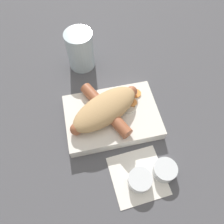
# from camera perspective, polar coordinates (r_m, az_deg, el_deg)

# --- Properties ---
(ground_plane) EXTENTS (3.00, 3.00, 0.00)m
(ground_plane) POSITION_cam_1_polar(r_m,az_deg,el_deg) (0.59, 0.00, -1.99)
(ground_plane) COLOR #4C4C51
(food_tray) EXTENTS (0.24, 0.17, 0.03)m
(food_tray) POSITION_cam_1_polar(r_m,az_deg,el_deg) (0.58, 0.00, -1.27)
(food_tray) COLOR silver
(food_tray) RESTS_ON ground_plane
(bread_roll) EXTENTS (0.20, 0.16, 0.05)m
(bread_roll) POSITION_cam_1_polar(r_m,az_deg,el_deg) (0.54, -1.85, 0.87)
(bread_roll) COLOR tan
(bread_roll) RESTS_ON food_tray
(sausage) EXTENTS (0.19, 0.17, 0.03)m
(sausage) POSITION_cam_1_polar(r_m,az_deg,el_deg) (0.55, -1.76, 0.67)
(sausage) COLOR #9E5638
(sausage) RESTS_ON food_tray
(pickled_veggies) EXTENTS (0.07, 0.08, 0.00)m
(pickled_veggies) POSITION_cam_1_polar(r_m,az_deg,el_deg) (0.58, 4.65, 3.06)
(pickled_veggies) COLOR #F99E4C
(pickled_veggies) RESTS_ON food_tray
(napkin) EXTENTS (0.13, 0.13, 0.00)m
(napkin) POSITION_cam_1_polar(r_m,az_deg,el_deg) (0.54, 6.78, -16.17)
(napkin) COLOR white
(napkin) RESTS_ON ground_plane
(condiment_cup_near) EXTENTS (0.05, 0.05, 0.03)m
(condiment_cup_near) POSITION_cam_1_polar(r_m,az_deg,el_deg) (0.52, 7.24, -17.28)
(condiment_cup_near) COLOR silver
(condiment_cup_near) RESTS_ON ground_plane
(condiment_cup_far) EXTENTS (0.05, 0.05, 0.03)m
(condiment_cup_far) POSITION_cam_1_polar(r_m,az_deg,el_deg) (0.54, 13.56, -14.57)
(condiment_cup_far) COLOR silver
(condiment_cup_far) RESTS_ON ground_plane
(drink_glass) EXTENTS (0.08, 0.08, 0.12)m
(drink_glass) POSITION_cam_1_polar(r_m,az_deg,el_deg) (0.67, -8.29, 15.71)
(drink_glass) COLOR silver
(drink_glass) RESTS_ON ground_plane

